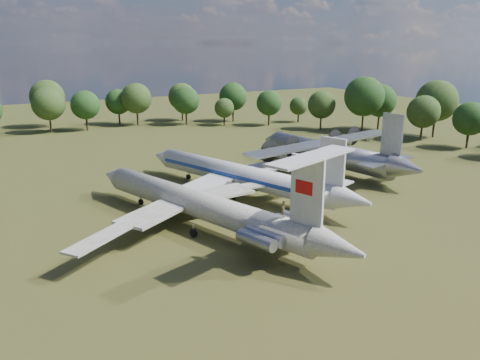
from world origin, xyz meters
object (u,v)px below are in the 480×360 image
an12_transport (328,156)px  person_on_il62 (283,209)px  tu104_jet (240,179)px  il62_airliner (200,210)px

an12_transport → person_on_il62: person_on_il62 is taller
tu104_jet → an12_transport: 21.81m
il62_airliner → an12_transport: size_ratio=1.22×
il62_airliner → tu104_jet: bearing=22.8°
il62_airliner → person_on_il62: 13.87m
an12_transport → il62_airliner: bearing=-165.5°
il62_airliner → person_on_il62: (4.22, -12.77, 3.36)m
tu104_jet → il62_airliner: bearing=-158.6°
an12_transport → person_on_il62: bearing=-145.7°
an12_transport → person_on_il62: (-28.54, -27.43, 3.11)m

